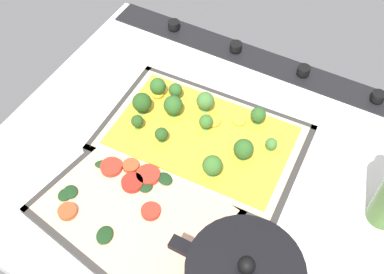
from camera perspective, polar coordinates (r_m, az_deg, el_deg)
ground_plane at (r=90.77cm, az=1.61°, el=-3.65°), size 81.70×68.80×3.00cm
stove_control_panel at (r=108.35cm, az=9.26°, el=9.00°), size 78.43×7.00×2.60cm
baking_tray_front at (r=92.29cm, az=1.23°, el=-0.32°), size 39.91×26.68×1.30cm
broccoli_pizza at (r=91.47cm, az=0.86°, el=0.73°), size 37.42×24.19×5.89cm
baking_tray_back at (r=84.06cm, az=-6.99°, el=-9.03°), size 35.43×29.69×1.30cm
veggie_pizza_back at (r=83.83cm, az=-7.26°, el=-8.36°), size 32.66×26.92×1.90cm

